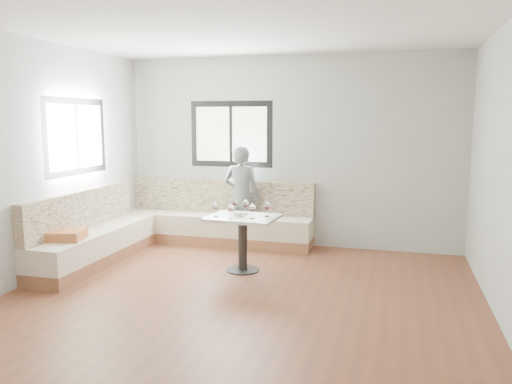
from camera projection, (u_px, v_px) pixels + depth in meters
room at (232, 165)px, 5.09m from camera, size 5.01×5.01×2.81m
banquette at (167, 228)px, 7.12m from camera, size 2.90×2.80×0.95m
table at (243, 230)px, 6.16m from camera, size 0.87×0.70×0.69m
person at (242, 196)px, 7.34m from camera, size 0.57×0.39×1.50m
olive_ramekin at (238, 214)px, 6.13m from camera, size 0.11×0.11×0.05m
wine_glass_a at (216, 206)px, 6.09m from camera, size 0.08×0.08×0.19m
wine_glass_b at (231, 208)px, 5.95m from camera, size 0.08×0.08×0.19m
wine_glass_c at (252, 208)px, 5.97m from camera, size 0.08×0.08×0.19m
wine_glass_d at (246, 204)px, 6.24m from camera, size 0.08×0.08×0.19m
wine_glass_e at (267, 206)px, 6.11m from camera, size 0.08×0.08×0.19m
wine_glass_f at (235, 203)px, 6.36m from camera, size 0.08×0.08×0.19m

